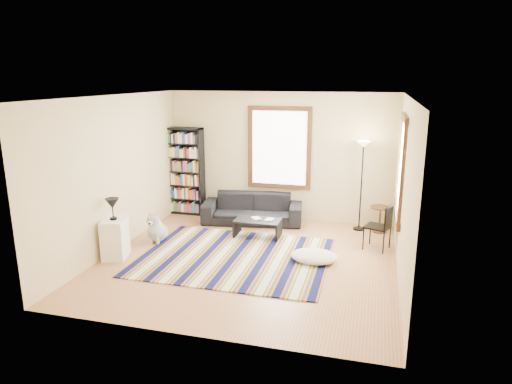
% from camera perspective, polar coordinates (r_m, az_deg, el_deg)
% --- Properties ---
extents(floor, '(5.00, 5.00, 0.10)m').
position_cam_1_polar(floor, '(8.09, -0.92, -8.78)').
color(floor, tan).
rests_on(floor, ground).
extents(ceiling, '(5.00, 5.00, 0.10)m').
position_cam_1_polar(ceiling, '(7.44, -1.01, 12.22)').
color(ceiling, white).
rests_on(ceiling, floor).
extents(wall_back, '(5.00, 0.10, 2.80)m').
position_cam_1_polar(wall_back, '(10.06, 3.01, 4.46)').
color(wall_back, beige).
rests_on(wall_back, floor).
extents(wall_front, '(5.00, 0.10, 2.80)m').
position_cam_1_polar(wall_front, '(5.32, -8.50, -4.75)').
color(wall_front, beige).
rests_on(wall_front, floor).
extents(wall_left, '(0.10, 5.00, 2.80)m').
position_cam_1_polar(wall_left, '(8.67, -17.41, 2.20)').
color(wall_left, beige).
rests_on(wall_left, floor).
extents(wall_right, '(0.10, 5.00, 2.80)m').
position_cam_1_polar(wall_right, '(7.38, 18.46, 0.06)').
color(wall_right, beige).
rests_on(wall_right, floor).
extents(window_back, '(1.20, 0.06, 1.60)m').
position_cam_1_polar(window_back, '(9.95, 2.93, 5.52)').
color(window_back, white).
rests_on(window_back, wall_back).
extents(window_right, '(0.06, 1.20, 1.60)m').
position_cam_1_polar(window_right, '(8.11, 17.71, 2.82)').
color(window_right, white).
rests_on(window_right, wall_right).
extents(rug, '(3.28, 2.63, 0.02)m').
position_cam_1_polar(rug, '(8.17, -2.68, -8.09)').
color(rug, '#0B0E3A').
rests_on(rug, floor).
extents(sofa, '(1.15, 2.24, 0.63)m').
position_cam_1_polar(sofa, '(9.95, -0.47, -2.07)').
color(sofa, black).
rests_on(sofa, floor).
extents(bookshelf, '(0.90, 0.30, 2.00)m').
position_cam_1_polar(bookshelf, '(10.59, -8.96, 2.59)').
color(bookshelf, black).
rests_on(bookshelf, floor).
extents(coffee_table, '(0.96, 0.62, 0.36)m').
position_cam_1_polar(coffee_table, '(9.09, 0.21, -4.56)').
color(coffee_table, black).
rests_on(coffee_table, floor).
extents(book_a, '(0.26, 0.25, 0.02)m').
position_cam_1_polar(book_a, '(9.06, -0.40, -3.37)').
color(book_a, beige).
rests_on(book_a, coffee_table).
extents(book_b, '(0.17, 0.22, 0.02)m').
position_cam_1_polar(book_b, '(9.04, 1.21, -3.41)').
color(book_b, beige).
rests_on(book_b, coffee_table).
extents(floor_cushion, '(0.97, 0.85, 0.20)m').
position_cam_1_polar(floor_cushion, '(8.00, 7.29, -7.98)').
color(floor_cushion, white).
rests_on(floor_cushion, floor).
extents(floor_lamp, '(0.37, 0.37, 1.86)m').
position_cam_1_polar(floor_lamp, '(9.56, 13.02, 0.70)').
color(floor_lamp, black).
rests_on(floor_lamp, floor).
extents(side_table, '(0.48, 0.48, 0.54)m').
position_cam_1_polar(side_table, '(9.68, 15.21, -3.33)').
color(side_table, '#4C2D13').
rests_on(side_table, floor).
extents(folding_chair, '(0.53, 0.51, 0.86)m').
position_cam_1_polar(folding_chair, '(8.69, 14.94, -4.22)').
color(folding_chair, black).
rests_on(folding_chair, floor).
extents(white_cabinet, '(0.49, 0.58, 0.70)m').
position_cam_1_polar(white_cabinet, '(8.42, -17.21, -5.58)').
color(white_cabinet, white).
rests_on(white_cabinet, floor).
extents(table_lamp, '(0.28, 0.28, 0.38)m').
position_cam_1_polar(table_lamp, '(8.25, -17.48, -2.05)').
color(table_lamp, black).
rests_on(table_lamp, white_cabinet).
extents(dog, '(0.47, 0.63, 0.60)m').
position_cam_1_polar(dog, '(9.04, -12.22, -4.22)').
color(dog, '#ABABAB').
rests_on(dog, floor).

